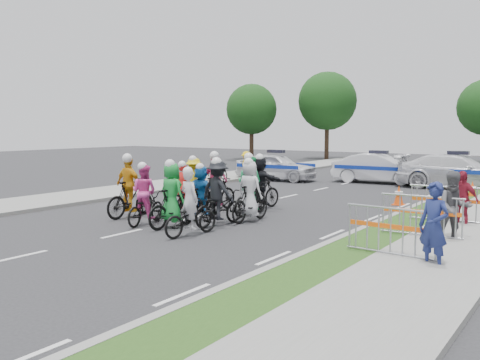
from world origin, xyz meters
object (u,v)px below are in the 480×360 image
Objects in this scene: spectator_2 at (462,199)px; rider_6 at (184,197)px; rider_4 at (218,199)px; cone_1 at (472,190)px; police_car_1 at (378,168)px; rider_8 at (250,192)px; rider_9 at (216,188)px; rider_1 at (172,201)px; rider_2 at (145,201)px; barrier_2 at (446,206)px; rider_10 at (194,188)px; spectator_1 at (454,208)px; rider_7 at (250,197)px; barrier_0 at (391,234)px; tree_0 at (252,109)px; rider_11 at (261,186)px; rider_5 at (202,196)px; rider_3 at (130,193)px; rider_0 at (190,213)px; spectator_0 at (434,226)px; police_car_2 at (458,172)px; barrier_1 at (421,218)px; police_car_0 at (276,167)px; marshal_hiviz at (246,166)px; tree_3 at (327,101)px; cone_0 at (399,196)px; parked_bike at (217,172)px.

rider_6 is at bearing -146.08° from spectator_2.
cone_1 is (4.83, 10.03, -0.41)m from rider_4.
rider_8 is at bearing 173.41° from police_car_1.
rider_1 is at bearing 109.27° from rider_9.
rider_2 is 1.08× the size of rider_6.
rider_1 is at bearing -117.40° from cone_1.
rider_8 is 5.79m from barrier_2.
spectator_1 is at bearing 168.93° from rider_10.
barrier_0 is (4.92, -2.17, -0.17)m from rider_7.
rider_8 is 28.28m from tree_0.
rider_7 is at bearing 126.28° from rider_11.
rider_2 is 0.93× the size of rider_8.
rider_6 is at bearing -22.78° from rider_5.
rider_3 reaches higher than rider_6.
barrier_0 is 0.32× the size of tree_0.
spectator_0 is at bearing -171.07° from rider_0.
police_car_2 reaches higher than barrier_1.
tree_0 is at bearing -54.82° from rider_7.
spectator_2 reaches higher than police_car_0.
rider_4 is 5.44m from barrier_1.
marshal_hiviz is 16.54m from barrier_0.
rider_6 reaches higher than rider_5.
rider_9 is at bearing -167.19° from barrier_2.
tree_3 reaches higher than tree_0.
rider_2 reaches higher than cone_1.
cone_0 is at bearing -128.42° from rider_3.
police_car_2 is 21.94m from tree_3.
police_car_2 is at bearing -109.93° from rider_9.
police_car_0 is 13.22m from barrier_2.
rider_1 is 0.26× the size of tree_3.
rider_11 is 6.39m from spectator_2.
cone_0 is (-2.32, 3.13, -0.22)m from barrier_2.
rider_4 is 0.99× the size of barrier_0.
rider_1 reaches higher than cone_0.
rider_11 is 5.95m from barrier_2.
tree_3 reaches higher than rider_10.
marshal_hiviz is (-12.19, 9.53, -0.11)m from spectator_1.
rider_10 is at bearing -87.59° from rider_2.
tree_0 reaches higher than rider_2.
rider_10 is at bearing -33.57° from rider_4.
rider_11 is 10.33m from police_car_1.
parked_bike is at bearing 116.64° from police_car_0.
rider_5 reaches higher than barrier_1.
marshal_hiviz is at bearing -54.23° from rider_4.
rider_11 is at bearing -116.60° from rider_2.
tree_3 reaches higher than rider_3.
barrier_0 is 11.17m from cone_1.
rider_7 is at bearing -85.49° from rider_0.
police_car_1 is at bearing -88.07° from rider_1.
rider_0 is at bearing -108.30° from cone_0.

